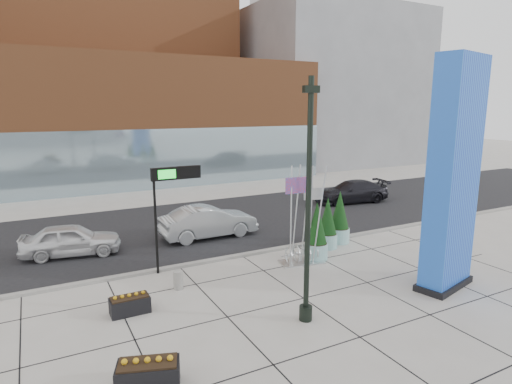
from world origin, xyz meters
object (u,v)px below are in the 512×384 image
lamp_post (308,226)px  car_white_west (71,240)px  blue_pylon (453,180)px  car_silver_mid (209,222)px  concrete_bollard (178,280)px  overhead_street_sign (172,182)px  public_art_sculpture (302,238)px

lamp_post → car_white_west: size_ratio=1.77×
blue_pylon → car_silver_mid: bearing=105.4°
lamp_post → blue_pylon: bearing=-2.6°
concrete_bollard → overhead_street_sign: 3.94m
concrete_bollard → car_silver_mid: bearing=58.2°
lamp_post → car_silver_mid: (0.56, 9.82, -2.30)m
concrete_bollard → car_white_west: bearing=118.5°
concrete_bollard → car_white_west: car_white_west is taller
lamp_post → car_white_west: lamp_post is taller
car_white_west → blue_pylon: bearing=-120.4°
overhead_street_sign → car_silver_mid: 5.56m
overhead_street_sign → car_silver_mid: size_ratio=0.87×
blue_pylon → concrete_bollard: 10.84m
lamp_post → public_art_sculpture: 5.59m
concrete_bollard → car_silver_mid: 6.57m
public_art_sculpture → concrete_bollard: bearing=-167.9°
blue_pylon → public_art_sculpture: blue_pylon is taller
concrete_bollard → public_art_sculpture: bearing=1.5°
lamp_post → car_white_west: bearing=121.0°
lamp_post → concrete_bollard: (-2.89, 4.24, -2.78)m
public_art_sculpture → car_silver_mid: bearing=123.2°
overhead_street_sign → car_silver_mid: bearing=50.2°
concrete_bollard → car_white_west: size_ratio=0.16×
car_white_west → public_art_sculpture: bearing=-112.9°
concrete_bollard → car_silver_mid: size_ratio=0.14×
blue_pylon → car_silver_mid: (-5.63, 10.10, -3.31)m
public_art_sculpture → car_white_west: bearing=157.7°
blue_pylon → car_silver_mid: size_ratio=1.70×
blue_pylon → public_art_sculpture: 6.50m
car_white_west → car_silver_mid: bearing=-83.0°
blue_pylon → car_white_west: (-12.29, 10.44, -3.41)m
concrete_bollard → overhead_street_sign: bearing=75.9°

